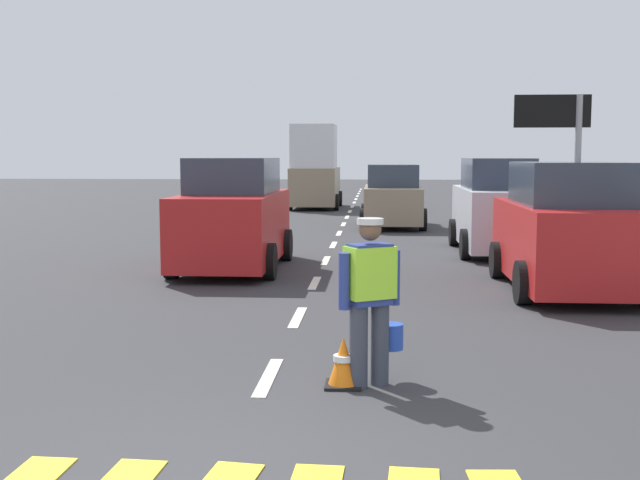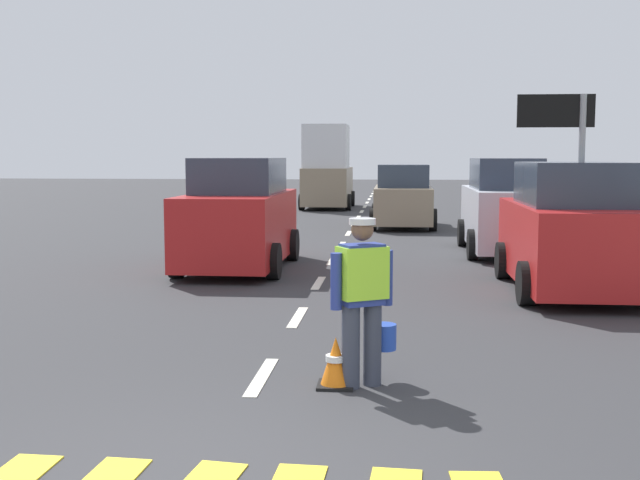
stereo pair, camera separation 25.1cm
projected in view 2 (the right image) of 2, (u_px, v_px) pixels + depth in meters
The scene contains 10 objects.
ground_plane at pixel (354, 224), 26.21m from camera, with size 96.00×96.00×0.00m, color #333335.
lane_center_line at pixel (360, 214), 30.36m from camera, with size 0.14×46.40×0.01m.
road_worker at pixel (364, 293), 7.70m from camera, with size 0.64×0.60×1.67m.
lane_direction_sign at pixel (566, 147), 12.00m from camera, with size 1.16×0.11×3.20m.
traffic_cone_near at pixel (336, 362), 7.74m from camera, with size 0.36×0.36×0.50m.
delivery_truck at pixel (327, 171), 33.66m from camera, with size 2.16×4.60×3.54m.
car_oncoming_lead at pixel (239, 217), 15.77m from camera, with size 2.04×4.31×2.22m.
car_outgoing_far at pixel (403, 198), 24.84m from camera, with size 2.02×3.88×1.99m.
car_parked_curbside at pixel (571, 232), 13.06m from camera, with size 2.07×4.23×2.16m.
car_parked_far at pixel (504, 209), 18.26m from camera, with size 1.87×4.29×2.21m.
Camera 2 is at (1.35, -5.11, 2.28)m, focal length 44.13 mm.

